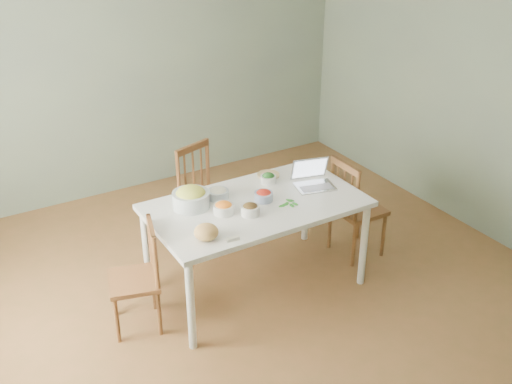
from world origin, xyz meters
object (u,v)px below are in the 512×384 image
bread_boule (206,232)px  laptop (316,176)px  dining_table (256,246)px  chair_right (358,207)px  chair_far (208,199)px  chair_left (133,278)px  bowl_squash (191,197)px

bread_boule → laptop: 1.19m
dining_table → bread_boule: bearing=-153.9°
bread_boule → laptop: size_ratio=0.56×
chair_right → laptop: (-0.51, -0.01, 0.44)m
chair_far → chair_right: (1.11, -0.82, -0.01)m
dining_table → chair_far: 0.82m
chair_right → bread_boule: bearing=100.4°
chair_left → bread_boule: 0.72m
bowl_squash → bread_boule: bearing=-103.1°
chair_far → bowl_squash: bearing=-144.1°
laptop → chair_left: bearing=-167.6°
chair_far → laptop: laptop is taller
laptop → chair_far: bearing=140.3°
bread_boule → laptop: bearing=13.2°
chair_left → laptop: laptop is taller
chair_far → laptop: size_ratio=3.07×
chair_left → laptop: bearing=103.5°
dining_table → chair_far: (-0.03, 0.81, 0.09)m
dining_table → chair_right: 1.08m
dining_table → laptop: (0.57, -0.02, 0.51)m
bread_boule → laptop: laptop is taller
laptop → bowl_squash: bearing=-178.0°
dining_table → laptop: size_ratio=5.41×
chair_far → bread_boule: size_ratio=5.46×
dining_table → bowl_squash: 0.71m
chair_left → bread_boule: bearing=71.1°
chair_left → bowl_squash: bowl_squash is taller
chair_right → laptop: 0.67m
dining_table → laptop: laptop is taller
chair_left → bread_boule: size_ratio=4.89×
bread_boule → chair_left: bearing=145.9°
chair_left → chair_right: size_ratio=0.92×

